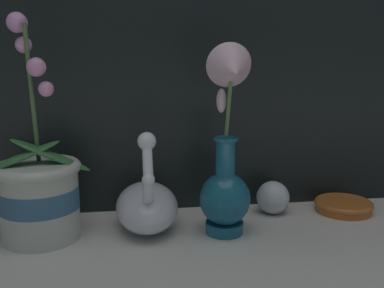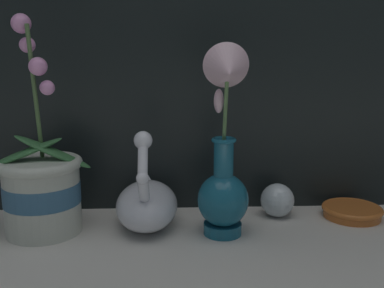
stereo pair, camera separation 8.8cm
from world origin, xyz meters
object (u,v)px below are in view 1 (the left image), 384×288
at_px(orchid_potted_plant, 39,191).
at_px(blue_vase, 226,168).
at_px(amber_dish, 344,205).
at_px(glass_sphere, 273,197).
at_px(swan_figurine, 147,204).

distance_m(orchid_potted_plant, blue_vase, 0.35).
height_order(orchid_potted_plant, amber_dish, orchid_potted_plant).
xyz_separation_m(orchid_potted_plant, glass_sphere, (0.48, 0.06, -0.06)).
bearing_deg(swan_figurine, orchid_potted_plant, -174.17).
bearing_deg(blue_vase, amber_dish, 17.27).
xyz_separation_m(orchid_potted_plant, amber_dish, (0.64, 0.05, -0.08)).
relative_size(swan_figurine, glass_sphere, 3.07).
xyz_separation_m(swan_figurine, glass_sphere, (0.28, 0.04, -0.02)).
xyz_separation_m(swan_figurine, blue_vase, (0.15, -0.06, 0.08)).
relative_size(orchid_potted_plant, blue_vase, 1.14).
bearing_deg(amber_dish, glass_sphere, 176.10).
xyz_separation_m(glass_sphere, amber_dish, (0.16, -0.01, -0.02)).
bearing_deg(amber_dish, orchid_potted_plant, -175.17).
height_order(glass_sphere, amber_dish, glass_sphere).
xyz_separation_m(blue_vase, glass_sphere, (0.13, 0.10, -0.10)).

